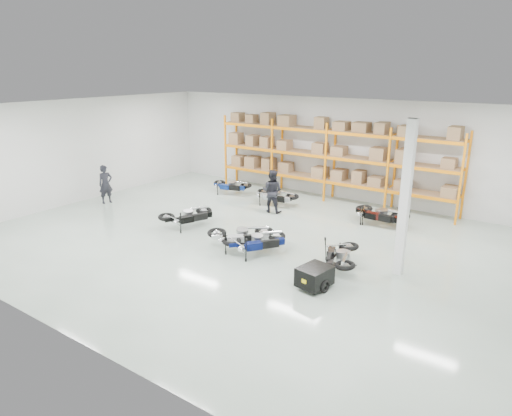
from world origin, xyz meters
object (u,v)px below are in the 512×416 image
Objects in this scene: moto_blue_centre at (256,238)px; person_left at (106,184)px; moto_touring_right at (340,252)px; moto_back_b at (275,193)px; moto_back_d at (381,211)px; moto_back_c at (378,211)px; person_back at (272,191)px; moto_silver_left at (241,232)px; trailer at (315,276)px; moto_back_a at (231,183)px; moto_black_far_left at (188,213)px.

person_left is (-8.78, 0.97, 0.29)m from moto_blue_centre.
moto_back_b is at bearing 120.08° from moto_touring_right.
moto_blue_centre is at bearing -154.28° from moto_back_b.
moto_back_c is at bearing 121.68° from moto_back_d.
moto_back_d is (2.24, 5.06, -0.01)m from moto_blue_centre.
person_back is at bearing -49.75° from person_left.
moto_blue_centre is 0.72m from moto_silver_left.
moto_back_c is 0.97× the size of moto_back_d.
moto_back_d is at bearing 103.73° from trailer.
moto_back_a is at bearing 129.59° from moto_touring_right.
person_back reaches higher than moto_touring_right.
person_back reaches higher than moto_back_b.
trailer is at bearing -109.09° from moto_touring_right.
moto_blue_centre is at bearing -147.11° from moto_back_a.
person_back is (-4.28, -1.01, 0.35)m from moto_back_d.
trailer is 0.88× the size of moto_back_b.
moto_back_a is 2.75m from moto_back_b.
moto_back_a is (-4.48, 5.18, -0.07)m from moto_silver_left.
moto_black_far_left is 4.44m from moto_back_b.
moto_blue_centre is 1.04× the size of moto_back_b.
moto_black_far_left is (-3.61, 0.67, 0.00)m from moto_blue_centre.
moto_black_far_left is (-2.90, 0.55, -0.02)m from moto_silver_left.
moto_back_c is (2.17, 5.02, -0.03)m from moto_blue_centre.
moto_blue_centre is 5.54m from moto_back_b.
trailer is 0.91× the size of person_left.
moto_blue_centre is 1.02× the size of person_back.
person_back reaches higher than person_left.
moto_black_far_left is 6.52m from trailer.
moto_silver_left is 1.24× the size of trailer.
person_back is at bearing 124.05° from moto_touring_right.
moto_back_d is 1.06× the size of person_left.
moto_touring_right is at bearing -170.12° from moto_back_c.
moto_back_a is at bearing 90.87° from moto_back_d.
moto_back_a is 0.96× the size of moto_back_b.
moto_black_far_left reaches higher than moto_back_d.
moto_silver_left is 1.10× the size of moto_back_c.
moto_touring_right is 1.61m from trailer.
person_back is (1.57, 3.38, 0.33)m from moto_black_far_left.
moto_back_c is at bearing -70.89° from moto_silver_left.
moto_back_d is at bearing -57.52° from moto_back_c.
moto_back_a is 3.42m from person_back.
trailer is 0.86× the size of person_back.
person_back is (-4.70, 5.12, 0.53)m from trailer.
moto_silver_left is 5.14m from moto_back_b.
moto_black_far_left reaches higher than moto_touring_right.
trailer is at bearing -140.31° from moto_back_b.
moto_back_a is 0.99× the size of person_left.
moto_black_far_left reaches higher than moto_back_b.
moto_blue_centre is 0.96× the size of moto_silver_left.
person_left is (-5.17, 0.30, 0.29)m from moto_black_far_left.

